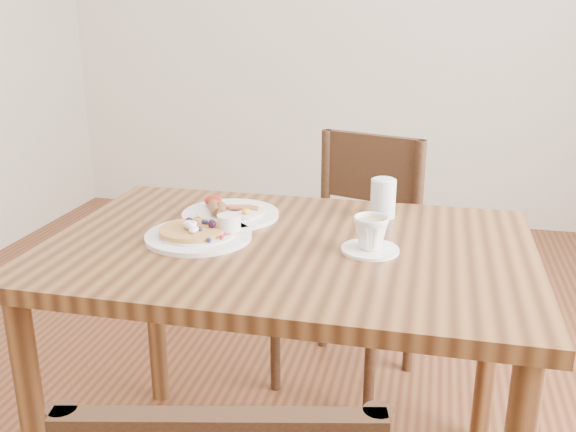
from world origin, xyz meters
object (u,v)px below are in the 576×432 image
object	(u,v)px
dining_table	(288,279)
chair_far	(353,250)
breakfast_plate	(229,213)
water_glass	(383,198)
teacup_saucer	(371,236)
pancake_plate	(200,233)

from	to	relation	value
dining_table	chair_far	xyz separation A→B (m)	(0.09, 0.65, -0.16)
breakfast_plate	water_glass	xyz separation A→B (m)	(0.42, 0.10, 0.04)
breakfast_plate	water_glass	bearing A→B (deg)	12.99
teacup_saucer	water_glass	distance (m)	0.27
dining_table	chair_far	bearing A→B (deg)	82.48
breakfast_plate	teacup_saucer	size ratio (longest dim) A/B	1.93
chair_far	water_glass	world-z (taller)	chair_far
teacup_saucer	water_glass	bearing A→B (deg)	89.08
water_glass	breakfast_plate	bearing A→B (deg)	-167.01
pancake_plate	teacup_saucer	distance (m)	0.43
chair_far	breakfast_plate	bearing A→B (deg)	76.54
breakfast_plate	water_glass	size ratio (longest dim) A/B	2.52
water_glass	dining_table	bearing A→B (deg)	-128.87
dining_table	breakfast_plate	distance (m)	0.29
teacup_saucer	water_glass	xyz separation A→B (m)	(0.00, 0.27, 0.01)
pancake_plate	teacup_saucer	size ratio (longest dim) A/B	1.93
dining_table	pancake_plate	size ratio (longest dim) A/B	4.44
dining_table	breakfast_plate	xyz separation A→B (m)	(-0.21, 0.16, 0.11)
pancake_plate	breakfast_plate	xyz separation A→B (m)	(0.02, 0.18, -0.00)
pancake_plate	breakfast_plate	size ratio (longest dim) A/B	1.00
dining_table	breakfast_plate	world-z (taller)	breakfast_plate
chair_far	breakfast_plate	distance (m)	0.63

